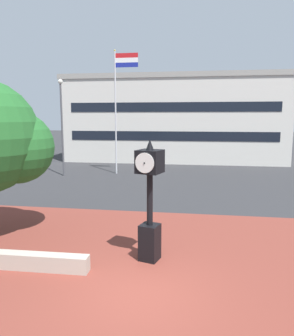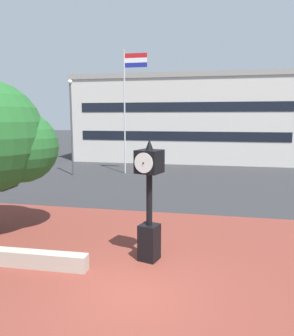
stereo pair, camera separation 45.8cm
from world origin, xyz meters
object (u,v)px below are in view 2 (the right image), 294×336
(street_clock, at_px, (149,201))
(flagpole_primary, at_px, (127,100))
(civic_building, at_px, (186,119))
(street_lamp_post, at_px, (71,118))

(street_clock, distance_m, flagpole_primary, 16.97)
(street_clock, xyz_separation_m, flagpole_primary, (-4.83, 15.79, 3.92))
(civic_building, xyz_separation_m, street_lamp_post, (-7.84, -13.15, 0.06))
(street_clock, height_order, civic_building, civic_building)
(flagpole_primary, xyz_separation_m, street_lamp_post, (-4.06, -1.69, -1.42))
(flagpole_primary, bearing_deg, civic_building, 71.73)
(flagpole_primary, height_order, street_lamp_post, flagpole_primary)
(civic_building, relative_size, street_lamp_post, 3.07)
(street_clock, bearing_deg, flagpole_primary, 123.67)
(flagpole_primary, distance_m, civic_building, 12.16)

